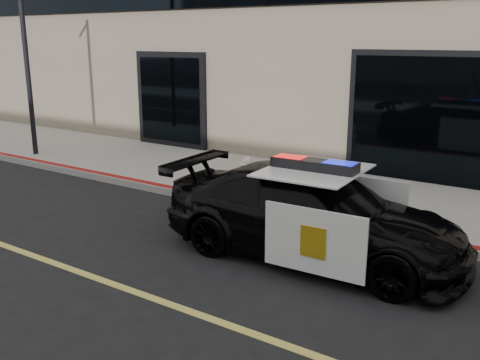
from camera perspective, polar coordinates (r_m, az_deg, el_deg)
The scene contains 5 objects.
ground at distance 5.69m, azimuth 8.94°, elevation -18.38°, with size 120.00×120.00×0.00m, color black.
sidewalk_n at distance 10.26m, azimuth 21.62°, elevation -3.37°, with size 60.00×3.50×0.15m, color gray.
police_car at distance 7.78m, azimuth 7.76°, elevation -3.60°, with size 2.26×4.61×1.46m.
fire_hydrant at distance 10.61m, azimuth 0.77°, elevation 0.57°, with size 0.32×0.44×0.71m.
street_light at distance 14.80m, azimuth -22.04°, elevation 12.06°, with size 0.13×1.15×4.51m.
Camera 1 is at (1.93, -4.36, 3.11)m, focal length 40.00 mm.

